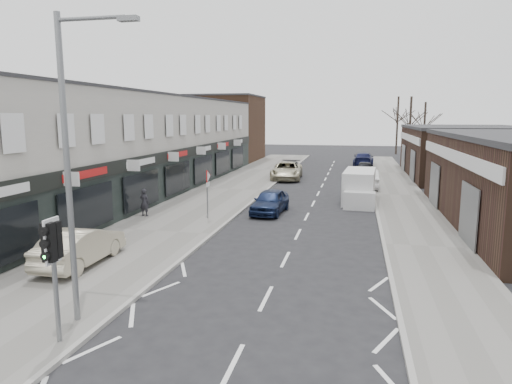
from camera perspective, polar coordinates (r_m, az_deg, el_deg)
The scene contains 21 objects.
ground at distance 12.77m, azimuth -0.54°, elevation -16.51°, with size 160.00×160.00×0.00m, color black.
pavement_left at distance 34.92m, azimuth -3.32°, elevation 0.30°, with size 5.50×64.00×0.12m, color slate.
pavement_right at distance 33.80m, azimuth 17.55°, elevation -0.43°, with size 3.50×64.00×0.12m, color slate.
shop_terrace_left at distance 34.70m, azimuth -15.36°, elevation 5.73°, with size 8.00×41.00×7.10m, color #B7B2A7.
brick_block_far at distance 58.47m, azimuth -3.68°, elevation 7.85°, with size 8.00×10.00×8.00m, color #4D3121.
right_unit_far at distance 46.40m, azimuth 24.72°, elevation 4.44°, with size 10.00×16.00×4.50m, color #39251A.
tree_far_a at distance 59.81m, azimuth 18.47°, elevation 3.58°, with size 3.60×3.60×8.00m, color #382D26, non-canonical shape.
tree_far_b at distance 66.04m, azimuth 20.09°, elevation 4.00°, with size 3.60×3.60×7.50m, color #382D26, non-canonical shape.
tree_far_c at distance 71.66m, azimuth 17.08°, elevation 4.54°, with size 3.60×3.60×8.50m, color #382D26, non-canonical shape.
traffic_light at distance 11.95m, azimuth -24.09°, elevation -6.80°, with size 0.28×0.60×3.10m.
street_lamp at distance 12.62m, azimuth -21.97°, elevation 4.36°, with size 2.23×0.22×8.00m.
warning_sign at distance 24.68m, azimuth -6.04°, elevation 1.49°, with size 0.12×0.80×2.70m.
white_van at distance 30.62m, azimuth 12.79°, elevation 0.57°, with size 2.20×5.53×2.11m.
sedan_on_pavement at distance 18.30m, azimuth -21.08°, elevation -6.33°, with size 1.47×4.23×1.39m, color #B7AD92.
pedestrian at distance 25.97m, azimuth -13.77°, elevation -1.26°, with size 0.56×0.37×1.55m, color black.
parked_car_left_a at distance 26.56m, azimuth 1.77°, elevation -1.19°, with size 1.65×4.09×1.39m, color #142040.
parked_car_left_b at distance 42.50m, azimuth 4.26°, elevation 2.83°, with size 2.04×5.02×1.46m, color black.
parked_car_left_c at distance 40.99m, azimuth 3.86°, elevation 2.67°, with size 2.58×5.61×1.56m, color #B8B193.
parked_car_right_a at distance 36.70m, azimuth 13.67°, elevation 1.61°, with size 1.62×4.64×1.53m, color silver.
parked_car_right_b at distance 45.43m, azimuth 13.43°, elevation 2.95°, with size 1.58×3.93×1.34m, color black.
parked_car_right_c at distance 53.49m, azimuth 13.29°, elevation 4.01°, with size 2.16×5.32×1.54m, color #12163A.
Camera 1 is at (2.56, -11.20, 5.58)m, focal length 32.00 mm.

